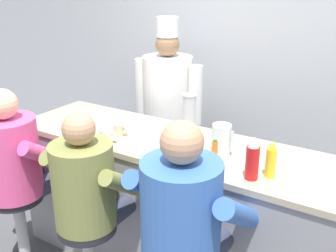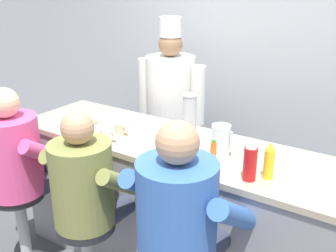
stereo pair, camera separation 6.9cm
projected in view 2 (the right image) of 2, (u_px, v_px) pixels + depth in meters
wall_back at (256, 65)px, 3.60m from camera, size 10.00×0.06×2.70m
diner_counter at (179, 208)px, 2.87m from camera, size 2.58×0.71×1.04m
ketchup_bottle_red at (250, 160)px, 2.16m from camera, size 0.08×0.08×0.26m
mustard_bottle_yellow at (269, 162)px, 2.18m from camera, size 0.06×0.06×0.22m
hot_sauce_bottle_orange at (213, 152)px, 2.38m from camera, size 0.04×0.04×0.15m
water_pitcher_clear at (221, 140)px, 2.49m from camera, size 0.14×0.12×0.20m
breakfast_plate at (92, 124)px, 3.01m from camera, size 0.23×0.23×0.05m
cereal_bowl at (132, 123)px, 2.97m from camera, size 0.15×0.15×0.06m
coffee_mug_white at (107, 135)px, 2.71m from camera, size 0.14×0.09×0.09m
coffee_mug_tan at (120, 129)px, 2.83m from camera, size 0.12×0.08×0.08m
cup_stack_steel at (190, 116)px, 2.74m from camera, size 0.10×0.10×0.31m
diner_seated_pink at (17, 161)px, 2.78m from camera, size 0.61×0.60×1.43m
diner_seated_olive at (87, 191)px, 2.43m from camera, size 0.58×0.57×1.39m
diner_seated_blue at (180, 220)px, 2.07m from camera, size 0.64×0.63×1.47m
cook_in_whites_near at (170, 106)px, 3.64m from camera, size 0.70×0.45×1.79m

